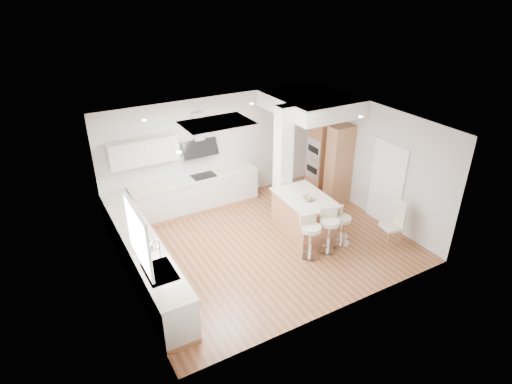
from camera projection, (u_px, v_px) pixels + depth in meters
ground at (265, 243)px, 9.70m from camera, size 6.00×6.00×0.00m
ceiling at (265, 243)px, 9.70m from camera, size 6.00×5.00×0.02m
wall_back at (216, 150)px, 10.99m from camera, size 6.00×0.04×2.80m
wall_left at (123, 225)px, 7.74m from camera, size 0.04×5.00×2.80m
wall_right at (372, 161)px, 10.37m from camera, size 0.04×5.00×2.80m
skylight at (217, 124)px, 8.54m from camera, size 4.10×2.10×0.06m
window_left at (138, 234)px, 6.93m from camera, size 0.06×1.28×1.07m
doorway_right at (387, 185)px, 10.08m from camera, size 0.05×1.00×2.10m
counter_left at (142, 256)px, 8.48m from camera, size 0.63×4.50×1.35m
counter_back at (189, 186)px, 10.70m from camera, size 3.62×0.63×2.50m
pillar at (283, 163)px, 10.25m from camera, size 0.35×0.35×2.80m
soffit at (310, 103)px, 10.51m from camera, size 1.78×2.20×0.40m
oven_column at (328, 159)px, 11.34m from camera, size 0.63×1.21×2.10m
peninsula at (304, 214)px, 9.92m from camera, size 1.08×1.57×1.00m
bar_stool_a at (310, 235)px, 8.99m from camera, size 0.49×0.49×0.98m
bar_stool_b at (329, 228)px, 9.19m from camera, size 0.59×0.59×1.00m
bar_stool_c at (341, 224)px, 9.47m from camera, size 0.48×0.48×0.88m
dining_chair at (396, 221)px, 9.47m from camera, size 0.49×0.49×1.05m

